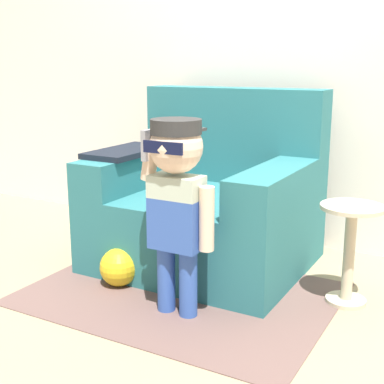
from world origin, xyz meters
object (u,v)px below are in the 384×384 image
object	(u,v)px
toy_ball	(119,267)
person_child	(177,187)
armchair	(209,204)
side_table	(350,245)

from	to	relation	value
toy_ball	person_child	bearing A→B (deg)	-16.48
person_child	toy_ball	world-z (taller)	person_child
armchair	toy_ball	size ratio (longest dim) A/B	5.74
side_table	armchair	bearing A→B (deg)	167.64
armchair	side_table	xyz separation A→B (m)	(0.81, -0.18, -0.04)
person_child	side_table	xyz separation A→B (m)	(0.63, 0.47, -0.29)
person_child	armchair	bearing A→B (deg)	105.82
person_child	toy_ball	bearing A→B (deg)	163.52
armchair	side_table	distance (m)	0.83
person_child	toy_ball	distance (m)	0.64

